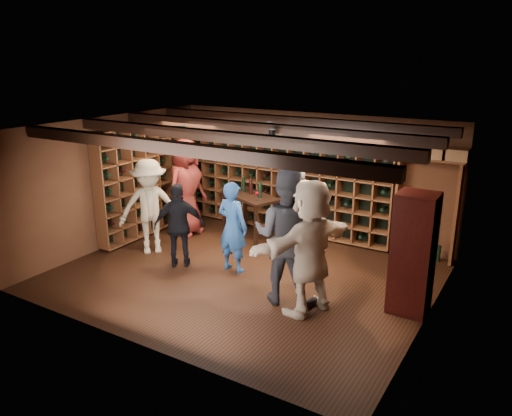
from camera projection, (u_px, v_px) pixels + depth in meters
The scene contains 13 objects.
ground at pixel (244, 275), 8.48m from camera, with size 6.00×6.00×0.00m, color black.
room_shell at pixel (244, 132), 7.81m from camera, with size 6.00×6.00×6.00m.
wine_rack_back at pixel (282, 178), 10.31m from camera, with size 4.65×0.30×2.20m.
wine_rack_left at pixel (149, 179), 10.22m from camera, with size 0.30×2.65×2.20m.
crate_shelf at pixel (430, 175), 8.73m from camera, with size 1.20×0.32×2.07m.
display_cabinet at pixel (413, 256), 7.05m from camera, with size 0.55×0.50×1.75m.
man_blue_shirt at pixel (233, 227), 8.44m from camera, with size 0.58×0.38×1.58m, color navy.
man_grey_suit at pixel (286, 236), 7.30m from camera, with size 1.01×0.79×2.08m, color black.
guest_red_floral at pixel (186, 187), 10.19m from camera, with size 0.97×0.63×1.99m, color maroon.
guest_woman_black at pixel (180, 226), 8.63m from camera, with size 0.88×0.37×1.50m, color black.
guest_khaki at pixel (150, 207), 9.22m from camera, with size 1.15×0.66×1.78m, color gray.
guest_beige at pixel (310, 247), 7.01m from camera, with size 1.83×0.58×1.98m, color tan.
tasting_table at pixel (250, 201), 9.86m from camera, with size 1.39×1.08×1.22m.
Camera 1 is at (4.20, -6.54, 3.57)m, focal length 35.00 mm.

